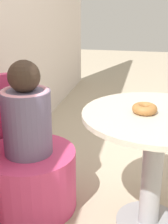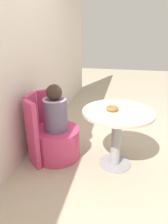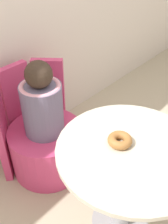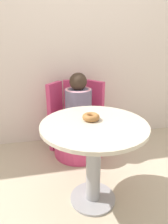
# 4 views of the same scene
# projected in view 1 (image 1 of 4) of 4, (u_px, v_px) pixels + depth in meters

# --- Properties ---
(ground_plane) EXTENTS (12.00, 12.00, 0.00)m
(ground_plane) POSITION_uv_depth(u_px,v_px,m) (154.00, 214.00, 1.80)
(ground_plane) COLOR #B7A88E
(round_table) EXTENTS (0.74, 0.74, 0.65)m
(round_table) POSITION_uv_depth(u_px,v_px,m) (154.00, 146.00, 1.57)
(round_table) COLOR #99999E
(round_table) RESTS_ON ground_plane
(tub_chair) EXTENTS (0.53, 0.53, 0.36)m
(tub_chair) POSITION_uv_depth(u_px,v_px,m) (31.00, 179.00, 1.83)
(tub_chair) COLOR #D13D70
(tub_chair) RESTS_ON ground_plane
(child_figure) EXTENTS (0.27, 0.27, 0.52)m
(child_figure) POSITION_uv_depth(u_px,v_px,m) (26.00, 114.00, 1.69)
(child_figure) COLOR slate
(child_figure) RESTS_ON tub_chair
(donut) EXTENTS (0.12, 0.12, 0.04)m
(donut) POSITION_uv_depth(u_px,v_px,m) (145.00, 109.00, 1.51)
(donut) COLOR #9E6633
(donut) RESTS_ON round_table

